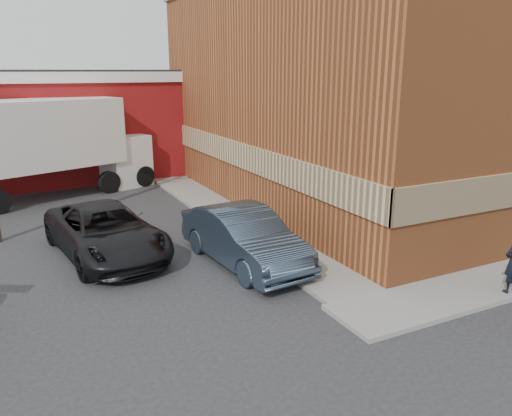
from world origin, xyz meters
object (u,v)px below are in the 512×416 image
brick_building (380,91)px  suv_a (106,231)px  box_truck (60,141)px  warehouse (22,125)px  sedan (244,237)px

brick_building → suv_a: brick_building is taller
box_truck → suv_a: bearing=-107.8°
warehouse → box_truck: bearing=-75.6°
suv_a → brick_building: bearing=4.9°
brick_building → suv_a: (-12.93, -2.97, -3.90)m
brick_building → warehouse: size_ratio=1.12×
brick_building → box_truck: bearing=155.8°
suv_a → box_truck: box_truck is taller
warehouse → brick_building: bearing=-37.2°
brick_building → sedan: brick_building is taller
brick_building → box_truck: brick_building is taller
warehouse → sedan: 17.39m
sedan → box_truck: size_ratio=0.55×
brick_building → suv_a: bearing=-167.1°
brick_building → box_truck: 14.61m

